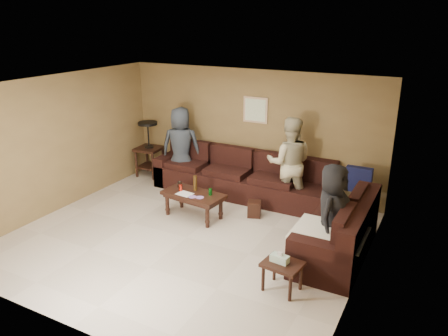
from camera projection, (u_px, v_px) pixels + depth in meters
name	position (u px, v px, depth m)	size (l,w,h in m)	color
room	(184.00, 141.00, 6.68)	(5.60, 5.50, 2.50)	beige
sectional_sofa	(268.00, 197.00, 8.03)	(4.65, 2.90, 0.97)	black
coffee_table	(193.00, 197.00, 7.86)	(1.17, 0.68, 0.75)	black
end_table_left	(149.00, 148.00, 9.85)	(0.59, 0.59, 1.25)	black
side_table_right	(282.00, 266.00, 5.74)	(0.55, 0.47, 0.56)	black
waste_bin	(254.00, 209.00, 7.96)	(0.24, 0.24, 0.28)	black
wall_art	(255.00, 110.00, 8.69)	(0.52, 0.04, 0.52)	tan
person_left	(181.00, 147.00, 9.22)	(0.83, 0.54, 1.71)	#2B323C
person_middle	(289.00, 163.00, 8.13)	(0.85, 0.66, 1.76)	#B7AD88
person_right	(332.00, 214.00, 6.34)	(0.74, 0.48, 1.51)	black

